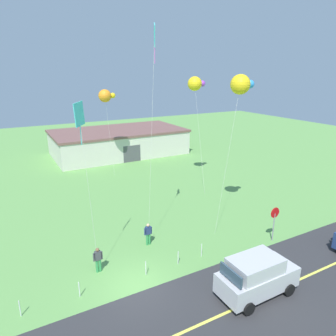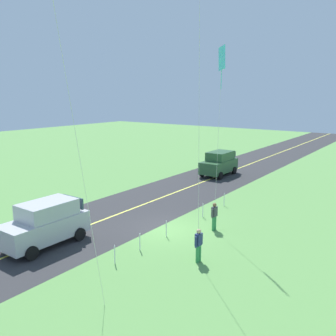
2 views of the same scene
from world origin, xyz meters
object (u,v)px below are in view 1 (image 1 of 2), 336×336
kite_pink_drift (195,84)px  kite_red_low (154,41)px  person_adult_near (148,233)px  kite_blue_mid (80,118)px  warehouse_distant (119,142)px  car_suv_foreground (257,276)px  stop_sign (274,218)px  kite_yellow_high (105,96)px  person_adult_companion (98,259)px  kite_green_far (241,84)px

kite_pink_drift → kite_red_low: bearing=-135.1°
person_adult_near → kite_pink_drift: 16.26m
kite_blue_mid → warehouse_distant: (11.32, 26.13, -7.50)m
car_suv_foreground → kite_red_low: kite_red_low is taller
person_adult_near → kite_blue_mid: 9.52m
stop_sign → kite_red_low: (-7.11, 4.07, 11.42)m
kite_red_low → kite_yellow_high: bearing=82.9°
person_adult_companion → kite_green_far: (11.25, 1.23, 9.76)m
warehouse_distant → kite_red_low: bearing=-104.2°
stop_sign → kite_green_far: (-0.59, 3.66, 8.82)m
person_adult_companion → stop_sign: bearing=58.4°
stop_sign → kite_yellow_high: 22.10m
stop_sign → kite_green_far: kite_green_far is taller
stop_sign → kite_red_low: 14.06m
car_suv_foreground → kite_red_low: 14.43m
car_suv_foreground → kite_green_far: 12.71m
warehouse_distant → kite_pink_drift: bearing=-80.6°
person_adult_companion → warehouse_distant: warehouse_distant is taller
kite_red_low → kite_yellow_high: size_ratio=1.48×
kite_yellow_high → kite_green_far: (4.52, -16.62, 1.69)m
person_adult_companion → warehouse_distant: size_ratio=0.09×
person_adult_near → stop_sign: bearing=-91.0°
person_adult_companion → kite_green_far: size_ratio=0.14×
kite_blue_mid → kite_yellow_high: 19.23m
stop_sign → warehouse_distant: size_ratio=0.14×
kite_blue_mid → warehouse_distant: size_ratio=0.55×
stop_sign → person_adult_companion: 12.12m
kite_green_far → car_suv_foreground: bearing=-121.6°
kite_red_low → kite_green_far: (6.53, -0.41, -2.60)m
kite_yellow_high → warehouse_distant: size_ratio=0.53×
person_adult_companion → kite_red_low: 13.33m
kite_yellow_high → person_adult_companion: bearing=-110.7°
stop_sign → person_adult_companion: (-11.83, 2.44, -0.94)m
car_suv_foreground → person_adult_near: size_ratio=2.75×
kite_blue_mid → warehouse_distant: kite_blue_mid is taller
stop_sign → kite_yellow_high: size_ratio=0.27×
kite_pink_drift → warehouse_distant: 18.10m
person_adult_companion → kite_pink_drift: (13.52, 10.39, 9.48)m
kite_red_low → warehouse_distant: bearing=75.8°
person_adult_near → kite_yellow_high: 18.59m
stop_sign → kite_pink_drift: bearing=82.5°
kite_red_low → kite_yellow_high: kite_red_low is taller
kite_blue_mid → kite_green_far: (11.64, 1.24, 1.37)m
car_suv_foreground → warehouse_distant: 32.38m
car_suv_foreground → kite_yellow_high: 25.08m
kite_red_low → kite_pink_drift: bearing=44.9°
person_adult_near → kite_yellow_high: bearing=14.8°
stop_sign → person_adult_near: 8.82m
kite_yellow_high → kite_green_far: bearing=-74.8°
person_adult_companion → kite_red_low: kite_red_low is taller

